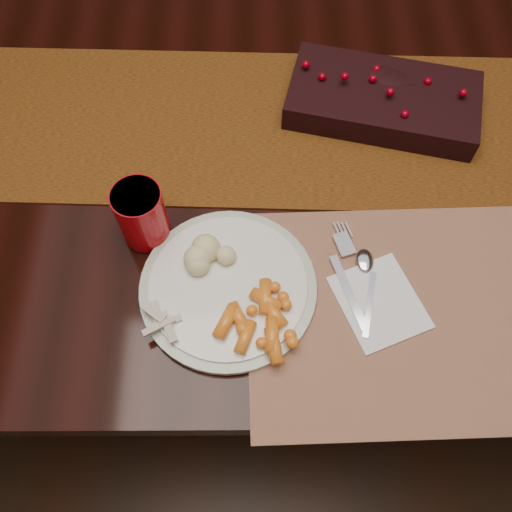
{
  "coord_description": "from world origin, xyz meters",
  "views": [
    {
      "loc": [
        0.02,
        -0.63,
        1.49
      ],
      "look_at": [
        0.02,
        -0.26,
        0.8
      ],
      "focal_mm": 38.0,
      "sensor_mm": 36.0,
      "label": 1
    }
  ],
  "objects_px": {
    "dinner_plate": "(228,287)",
    "turkey_shreds": "(166,320)",
    "baby_carrots": "(242,321)",
    "napkin": "(379,302)",
    "placemat_main": "(413,313)",
    "red_cup": "(142,215)",
    "mashed_potatoes": "(212,253)",
    "dining_table": "(247,241)",
    "centerpiece": "(384,97)"
  },
  "relations": [
    {
      "from": "mashed_potatoes",
      "to": "baby_carrots",
      "type": "bearing_deg",
      "value": -66.39
    },
    {
      "from": "dinner_plate",
      "to": "red_cup",
      "type": "height_order",
      "value": "red_cup"
    },
    {
      "from": "centerpiece",
      "to": "dinner_plate",
      "type": "relative_size",
      "value": 1.24
    },
    {
      "from": "placemat_main",
      "to": "napkin",
      "type": "distance_m",
      "value": 0.05
    },
    {
      "from": "centerpiece",
      "to": "napkin",
      "type": "height_order",
      "value": "centerpiece"
    },
    {
      "from": "red_cup",
      "to": "centerpiece",
      "type": "bearing_deg",
      "value": 32.62
    },
    {
      "from": "dinner_plate",
      "to": "napkin",
      "type": "height_order",
      "value": "dinner_plate"
    },
    {
      "from": "centerpiece",
      "to": "baby_carrots",
      "type": "height_order",
      "value": "centerpiece"
    },
    {
      "from": "dinner_plate",
      "to": "red_cup",
      "type": "xyz_separation_m",
      "value": [
        -0.13,
        0.1,
        0.04
      ]
    },
    {
      "from": "dining_table",
      "to": "turkey_shreds",
      "type": "xyz_separation_m",
      "value": [
        -0.11,
        -0.35,
        0.4
      ]
    },
    {
      "from": "red_cup",
      "to": "dinner_plate",
      "type": "bearing_deg",
      "value": -37.4
    },
    {
      "from": "placemat_main",
      "to": "baby_carrots",
      "type": "xyz_separation_m",
      "value": [
        -0.25,
        -0.02,
        0.03
      ]
    },
    {
      "from": "dinner_plate",
      "to": "baby_carrots",
      "type": "distance_m",
      "value": 0.07
    },
    {
      "from": "mashed_potatoes",
      "to": "centerpiece",
      "type": "bearing_deg",
      "value": 46.96
    },
    {
      "from": "dining_table",
      "to": "mashed_potatoes",
      "type": "height_order",
      "value": "mashed_potatoes"
    },
    {
      "from": "dining_table",
      "to": "red_cup",
      "type": "relative_size",
      "value": 17.45
    },
    {
      "from": "placemat_main",
      "to": "dining_table",
      "type": "bearing_deg",
      "value": 125.15
    },
    {
      "from": "mashed_potatoes",
      "to": "red_cup",
      "type": "xyz_separation_m",
      "value": [
        -0.11,
        0.06,
        0.02
      ]
    },
    {
      "from": "placemat_main",
      "to": "mashed_potatoes",
      "type": "distance_m",
      "value": 0.31
    },
    {
      "from": "placemat_main",
      "to": "red_cup",
      "type": "xyz_separation_m",
      "value": [
        -0.4,
        0.14,
        0.05
      ]
    },
    {
      "from": "baby_carrots",
      "to": "napkin",
      "type": "relative_size",
      "value": 0.91
    },
    {
      "from": "centerpiece",
      "to": "turkey_shreds",
      "type": "bearing_deg",
      "value": -130.65
    },
    {
      "from": "baby_carrots",
      "to": "mashed_potatoes",
      "type": "xyz_separation_m",
      "value": [
        -0.04,
        0.1,
        0.01
      ]
    },
    {
      "from": "placemat_main",
      "to": "baby_carrots",
      "type": "relative_size",
      "value": 4.11
    },
    {
      "from": "mashed_potatoes",
      "to": "red_cup",
      "type": "bearing_deg",
      "value": 151.49
    },
    {
      "from": "turkey_shreds",
      "to": "centerpiece",
      "type": "bearing_deg",
      "value": 49.35
    },
    {
      "from": "dining_table",
      "to": "placemat_main",
      "type": "bearing_deg",
      "value": -53.19
    },
    {
      "from": "mashed_potatoes",
      "to": "napkin",
      "type": "relative_size",
      "value": 0.57
    },
    {
      "from": "baby_carrots",
      "to": "mashed_potatoes",
      "type": "bearing_deg",
      "value": 113.61
    },
    {
      "from": "centerpiece",
      "to": "dinner_plate",
      "type": "distance_m",
      "value": 0.44
    },
    {
      "from": "turkey_shreds",
      "to": "dining_table",
      "type": "bearing_deg",
      "value": 73.0
    },
    {
      "from": "napkin",
      "to": "red_cup",
      "type": "xyz_separation_m",
      "value": [
        -0.35,
        0.12,
        0.05
      ]
    },
    {
      "from": "turkey_shreds",
      "to": "placemat_main",
      "type": "bearing_deg",
      "value": 3.02
    },
    {
      "from": "napkin",
      "to": "red_cup",
      "type": "height_order",
      "value": "red_cup"
    },
    {
      "from": "dinner_plate",
      "to": "turkey_shreds",
      "type": "height_order",
      "value": "turkey_shreds"
    },
    {
      "from": "dining_table",
      "to": "dinner_plate",
      "type": "xyz_separation_m",
      "value": [
        -0.02,
        -0.3,
        0.39
      ]
    },
    {
      "from": "centerpiece",
      "to": "placemat_main",
      "type": "bearing_deg",
      "value": -89.26
    },
    {
      "from": "dinner_plate",
      "to": "centerpiece",
      "type": "bearing_deg",
      "value": 52.89
    },
    {
      "from": "centerpiece",
      "to": "placemat_main",
      "type": "xyz_separation_m",
      "value": [
        0.01,
        -0.39,
        -0.03
      ]
    },
    {
      "from": "dinner_plate",
      "to": "napkin",
      "type": "relative_size",
      "value": 2.02
    },
    {
      "from": "mashed_potatoes",
      "to": "napkin",
      "type": "height_order",
      "value": "mashed_potatoes"
    },
    {
      "from": "dining_table",
      "to": "centerpiece",
      "type": "height_order",
      "value": "centerpiece"
    },
    {
      "from": "dinner_plate",
      "to": "baby_carrots",
      "type": "relative_size",
      "value": 2.23
    },
    {
      "from": "centerpiece",
      "to": "napkin",
      "type": "bearing_deg",
      "value": -96.61
    },
    {
      "from": "centerpiece",
      "to": "napkin",
      "type": "xyz_separation_m",
      "value": [
        -0.04,
        -0.38,
        -0.03
      ]
    },
    {
      "from": "baby_carrots",
      "to": "napkin",
      "type": "height_order",
      "value": "baby_carrots"
    },
    {
      "from": "dining_table",
      "to": "turkey_shreds",
      "type": "height_order",
      "value": "turkey_shreds"
    },
    {
      "from": "baby_carrots",
      "to": "turkey_shreds",
      "type": "bearing_deg",
      "value": 178.77
    },
    {
      "from": "turkey_shreds",
      "to": "napkin",
      "type": "relative_size",
      "value": 0.54
    },
    {
      "from": "placemat_main",
      "to": "baby_carrots",
      "type": "bearing_deg",
      "value": -176.83
    }
  ]
}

